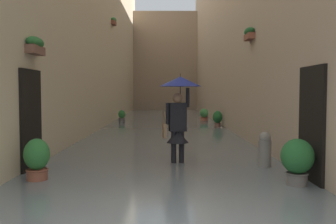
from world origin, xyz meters
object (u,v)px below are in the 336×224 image
Objects in this scene: potted_plant_mid_left at (297,161)px; potted_plant_far_left at (218,119)px; potted_plant_mid_right at (37,161)px; mooring_bollard at (265,152)px; potted_plant_near_left at (204,116)px; potted_plant_near_right at (122,117)px; person_wading at (179,104)px.

potted_plant_mid_left reaches higher than potted_plant_far_left.
mooring_bollard is at bearing -164.96° from potted_plant_mid_right.
mooring_bollard is (-0.03, 12.64, 0.03)m from potted_plant_near_left.
mooring_bollard is at bearing 88.43° from potted_plant_far_left.
potted_plant_mid_left is at bearing 174.95° from potted_plant_mid_right.
potted_plant_near_right is 0.84× the size of potted_plant_mid_right.
potted_plant_near_right is 0.89× the size of potted_plant_far_left.
potted_plant_near_right is 0.95× the size of potted_plant_near_left.
person_wading is 2.98m from potted_plant_mid_left.
person_wading reaches higher than potted_plant_near_right.
potted_plant_near_right is at bearing -69.19° from mooring_bollard.
potted_plant_mid_left reaches higher than potted_plant_mid_right.
potted_plant_near_left is at bearing -85.16° from potted_plant_far_left.
person_wading is 2.29× the size of potted_plant_mid_left.
potted_plant_mid_left is 1.19× the size of potted_plant_near_left.
potted_plant_far_left reaches higher than potted_plant_near_left.
person_wading is 2.45× the size of mooring_bollard.
potted_plant_near_right is (2.65, -11.36, -1.07)m from person_wading.
potted_plant_near_right is 4.53m from potted_plant_near_left.
person_wading is 2.15m from mooring_bollard.
person_wading is at bearing -148.18° from potted_plant_mid_right.
potted_plant_mid_right is at bearing 65.71° from potted_plant_far_left.
potted_plant_mid_right is at bearing 72.22° from potted_plant_near_left.
potted_plant_mid_right is 11.49m from potted_plant_far_left.
mooring_bollard is (0.25, 9.27, -0.04)m from potted_plant_far_left.
potted_plant_near_right is 14.18m from potted_plant_mid_left.
potted_plant_mid_right reaches higher than potted_plant_near_right.
person_wading is 2.41× the size of potted_plant_mid_right.
potted_plant_far_left is at bearing -90.64° from potted_plant_mid_left.
person_wading reaches higher than potted_plant_mid_right.
person_wading is 9.13m from potted_plant_far_left.
person_wading is at bearing -46.07° from potted_plant_mid_left.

